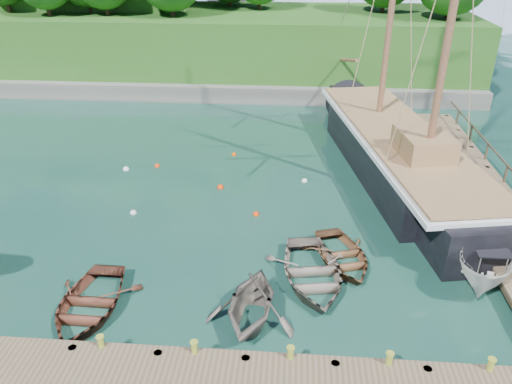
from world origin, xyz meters
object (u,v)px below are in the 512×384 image
Objects in this scene: rowboat_0 at (89,311)px; schooner at (397,157)px; rowboat_1 at (251,321)px; rowboat_2 at (341,262)px; rowboat_3 at (312,281)px; cabin_boat_white at (482,276)px.

schooner is at bearing 45.35° from rowboat_0.
rowboat_1 is 5.19m from rowboat_2.
rowboat_3 is (8.14, 2.43, 0.00)m from rowboat_0.
schooner reaches higher than cabin_boat_white.
rowboat_0 is 0.17× the size of schooner.
rowboat_1 is (5.95, -0.04, 0.00)m from rowboat_0.
rowboat_0 reaches higher than rowboat_2.
rowboat_2 is at bearing -162.53° from cabin_boat_white.
rowboat_3 is 0.91× the size of cabin_boat_white.
rowboat_0 is at bearing -174.64° from rowboat_2.
rowboat_0 is 0.84× the size of cabin_boat_white.
rowboat_2 is 5.63m from cabin_boat_white.
rowboat_0 is 18.34m from schooner.
rowboat_3 is 11.53m from schooner.
rowboat_3 is 6.93m from cabin_boat_white.
schooner is at bearing 55.43° from rowboat_3.
schooner is (13.12, 12.78, 1.05)m from rowboat_0.
schooner is at bearing 50.86° from rowboat_2.
schooner is (3.69, 8.96, 1.05)m from rowboat_2.
rowboat_1 is 0.15× the size of schooner.
rowboat_2 is 1.89m from rowboat_3.
cabin_boat_white reaches higher than rowboat_3.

